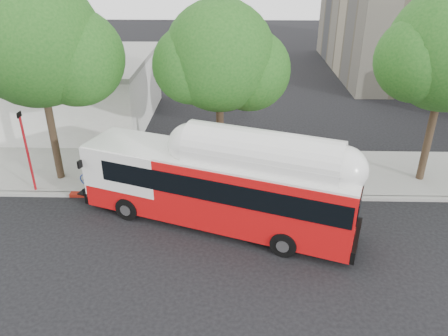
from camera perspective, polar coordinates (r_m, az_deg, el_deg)
name	(u,v)px	position (r m, az deg, el deg)	size (l,w,h in m)	color
ground	(241,249)	(17.23, 2.21, -10.57)	(120.00, 120.00, 0.00)	black
sidewalk	(240,171)	(22.71, 2.05, -0.40)	(60.00, 5.00, 0.15)	gray
curb_strip	(240,197)	(20.43, 2.11, -3.74)	(60.00, 0.30, 0.15)	gray
red_curb_segment	(176,196)	(20.60, -6.28, -3.61)	(10.00, 0.32, 0.16)	maroon
street_tree_left	(47,46)	(21.27, -22.06, 14.52)	(6.67, 5.80, 9.74)	#2D2116
street_tree_mid	(229,61)	(20.27, 0.61, 13.85)	(5.75, 5.00, 8.62)	#2D2116
low_commercial_bldg	(27,89)	(31.98, -24.33, 9.42)	(16.20, 10.20, 4.25)	silver
transit_bus	(218,189)	(17.83, -0.74, -2.70)	(12.11, 6.13, 3.58)	red
signal_pole	(28,153)	(21.90, -24.27, 1.81)	(0.11, 0.38, 4.04)	red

